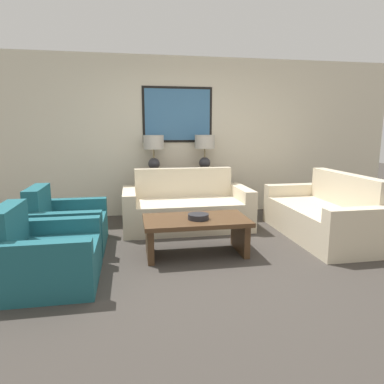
{
  "coord_description": "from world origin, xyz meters",
  "views": [
    {
      "loc": [
        -0.8,
        -3.53,
        1.47
      ],
      "look_at": [
        -0.02,
        0.81,
        0.65
      ],
      "focal_mm": 32.0,
      "sensor_mm": 36.0,
      "label": 1
    }
  ],
  "objects_px": {
    "armchair_near_back_wall": "(66,227)",
    "armchair_near_camera": "(46,257)",
    "couch_by_side": "(324,216)",
    "console_table": "(180,193)",
    "decorative_bowl": "(198,217)",
    "table_lamp_left": "(154,147)",
    "couch_by_back_wall": "(186,208)",
    "table_lamp_right": "(205,147)",
    "coffee_table": "(196,228)"
  },
  "relations": [
    {
      "from": "armchair_near_back_wall",
      "to": "armchair_near_camera",
      "type": "bearing_deg",
      "value": -90.0
    },
    {
      "from": "couch_by_side",
      "to": "armchair_near_camera",
      "type": "xyz_separation_m",
      "value": [
        -3.41,
        -0.87,
        -0.03
      ]
    },
    {
      "from": "console_table",
      "to": "decorative_bowl",
      "type": "distance_m",
      "value": 1.89
    },
    {
      "from": "table_lamp_left",
      "to": "armchair_near_back_wall",
      "type": "relative_size",
      "value": 0.64
    },
    {
      "from": "table_lamp_left",
      "to": "couch_by_side",
      "type": "bearing_deg",
      "value": -33.81
    },
    {
      "from": "console_table",
      "to": "couch_by_side",
      "type": "bearing_deg",
      "value": -39.68
    },
    {
      "from": "armchair_near_camera",
      "to": "couch_by_back_wall",
      "type": "bearing_deg",
      "value": 45.59
    },
    {
      "from": "table_lamp_right",
      "to": "couch_by_back_wall",
      "type": "xyz_separation_m",
      "value": [
        -0.43,
        -0.69,
        -0.88
      ]
    },
    {
      "from": "console_table",
      "to": "armchair_near_back_wall",
      "type": "height_order",
      "value": "console_table"
    },
    {
      "from": "decorative_bowl",
      "to": "armchair_near_camera",
      "type": "height_order",
      "value": "armchair_near_camera"
    },
    {
      "from": "console_table",
      "to": "couch_by_side",
      "type": "distance_m",
      "value": 2.32
    },
    {
      "from": "decorative_bowl",
      "to": "coffee_table",
      "type": "bearing_deg",
      "value": 109.99
    },
    {
      "from": "table_lamp_left",
      "to": "couch_by_side",
      "type": "distance_m",
      "value": 2.8
    },
    {
      "from": "couch_by_back_wall",
      "to": "couch_by_side",
      "type": "height_order",
      "value": "same"
    },
    {
      "from": "console_table",
      "to": "couch_by_back_wall",
      "type": "bearing_deg",
      "value": -90.0
    },
    {
      "from": "couch_by_back_wall",
      "to": "armchair_near_back_wall",
      "type": "bearing_deg",
      "value": -159.08
    },
    {
      "from": "couch_by_side",
      "to": "decorative_bowl",
      "type": "height_order",
      "value": "couch_by_side"
    },
    {
      "from": "console_table",
      "to": "table_lamp_left",
      "type": "height_order",
      "value": "table_lamp_left"
    },
    {
      "from": "armchair_near_back_wall",
      "to": "decorative_bowl",
      "type": "bearing_deg",
      "value": -19.93
    },
    {
      "from": "couch_by_side",
      "to": "armchair_near_back_wall",
      "type": "bearing_deg",
      "value": 177.23
    },
    {
      "from": "console_table",
      "to": "armchair_near_camera",
      "type": "xyz_separation_m",
      "value": [
        -1.63,
        -2.35,
        -0.13
      ]
    },
    {
      "from": "console_table",
      "to": "couch_by_side",
      "type": "height_order",
      "value": "couch_by_side"
    },
    {
      "from": "table_lamp_left",
      "to": "coffee_table",
      "type": "distance_m",
      "value": 2.05
    },
    {
      "from": "table_lamp_right",
      "to": "armchair_near_camera",
      "type": "distance_m",
      "value": 3.25
    },
    {
      "from": "console_table",
      "to": "coffee_table",
      "type": "xyz_separation_m",
      "value": [
        -0.07,
        -1.83,
        -0.07
      ]
    },
    {
      "from": "table_lamp_left",
      "to": "table_lamp_right",
      "type": "xyz_separation_m",
      "value": [
        0.85,
        0.0,
        0.0
      ]
    },
    {
      "from": "table_lamp_left",
      "to": "couch_by_side",
      "type": "relative_size",
      "value": 0.31
    },
    {
      "from": "coffee_table",
      "to": "table_lamp_left",
      "type": "bearing_deg",
      "value": 100.88
    },
    {
      "from": "couch_by_side",
      "to": "armchair_near_camera",
      "type": "height_order",
      "value": "couch_by_side"
    },
    {
      "from": "console_table",
      "to": "coffee_table",
      "type": "distance_m",
      "value": 1.84
    },
    {
      "from": "console_table",
      "to": "table_lamp_right",
      "type": "bearing_deg",
      "value": 0.0
    },
    {
      "from": "table_lamp_right",
      "to": "couch_by_back_wall",
      "type": "distance_m",
      "value": 1.2
    },
    {
      "from": "table_lamp_right",
      "to": "coffee_table",
      "type": "distance_m",
      "value": 2.08
    },
    {
      "from": "armchair_near_back_wall",
      "to": "table_lamp_right",
      "type": "bearing_deg",
      "value": 32.65
    },
    {
      "from": "table_lamp_left",
      "to": "table_lamp_right",
      "type": "bearing_deg",
      "value": 0.0
    },
    {
      "from": "decorative_bowl",
      "to": "armchair_near_back_wall",
      "type": "distance_m",
      "value": 1.68
    },
    {
      "from": "couch_by_back_wall",
      "to": "armchair_near_camera",
      "type": "distance_m",
      "value": 2.32
    },
    {
      "from": "couch_by_side",
      "to": "coffee_table",
      "type": "xyz_separation_m",
      "value": [
        -1.86,
        -0.35,
        0.03
      ]
    },
    {
      "from": "console_table",
      "to": "couch_by_back_wall",
      "type": "relative_size",
      "value": 0.68
    },
    {
      "from": "armchair_near_camera",
      "to": "coffee_table",
      "type": "bearing_deg",
      "value": 18.49
    },
    {
      "from": "armchair_near_back_wall",
      "to": "couch_by_back_wall",
      "type": "bearing_deg",
      "value": 20.92
    },
    {
      "from": "table_lamp_right",
      "to": "armchair_near_camera",
      "type": "xyz_separation_m",
      "value": [
        -2.05,
        -2.35,
        -0.9
      ]
    },
    {
      "from": "coffee_table",
      "to": "armchair_near_back_wall",
      "type": "relative_size",
      "value": 1.32
    },
    {
      "from": "table_lamp_right",
      "to": "armchair_near_camera",
      "type": "relative_size",
      "value": 0.64
    },
    {
      "from": "table_lamp_left",
      "to": "coffee_table",
      "type": "height_order",
      "value": "table_lamp_left"
    },
    {
      "from": "table_lamp_right",
      "to": "couch_by_back_wall",
      "type": "height_order",
      "value": "table_lamp_right"
    },
    {
      "from": "armchair_near_back_wall",
      "to": "armchair_near_camera",
      "type": "height_order",
      "value": "same"
    },
    {
      "from": "table_lamp_left",
      "to": "armchair_near_camera",
      "type": "bearing_deg",
      "value": -117.01
    },
    {
      "from": "couch_by_side",
      "to": "armchair_near_back_wall",
      "type": "height_order",
      "value": "couch_by_side"
    },
    {
      "from": "couch_by_back_wall",
      "to": "table_lamp_right",
      "type": "bearing_deg",
      "value": 58.4
    }
  ]
}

